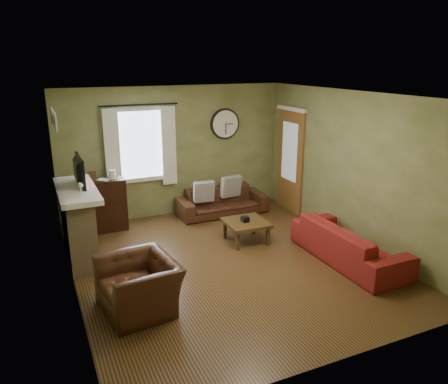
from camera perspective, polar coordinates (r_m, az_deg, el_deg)
name	(u,v)px	position (r m, az deg, el deg)	size (l,w,h in m)	color
floor	(229,263)	(6.99, 0.61, -9.25)	(4.60, 5.20, 0.00)	#4A3218
ceiling	(229,95)	(6.28, 0.69, 12.53)	(4.60, 5.20, 0.00)	white
wall_left	(67,204)	(5.96, -19.83, -1.50)	(0.00, 5.20, 2.60)	olive
wall_right	(351,169)	(7.74, 16.30, 2.94)	(0.00, 5.20, 2.60)	olive
wall_back	(175,152)	(8.87, -6.47, 5.26)	(4.60, 0.00, 2.60)	olive
wall_front	(341,251)	(4.44, 15.06, -7.41)	(4.60, 0.00, 2.60)	olive
fireplace	(78,226)	(7.31, -18.51, -4.26)	(0.40, 1.40, 1.10)	tan
firebox	(92,239)	(7.41, -16.87, -5.88)	(0.04, 0.60, 0.55)	black
mantel	(76,190)	(7.13, -18.72, 0.20)	(0.58, 1.60, 0.08)	white
tv	(75,175)	(7.22, -18.85, 2.16)	(0.60, 0.08, 0.35)	black
tv_screen	(80,171)	(7.21, -18.26, 2.66)	(0.02, 0.62, 0.36)	#994C3F
medallion_left	(56,122)	(6.54, -21.14, 8.51)	(0.28, 0.28, 0.03)	white
medallion_mid	(54,119)	(6.89, -21.34, 8.86)	(0.28, 0.28, 0.03)	white
medallion_right	(52,116)	(7.24, -21.53, 9.18)	(0.28, 0.28, 0.03)	white
window_pane	(140,145)	(8.63, -10.92, 6.08)	(1.00, 0.02, 1.30)	silver
curtain_rod	(139,105)	(8.43, -11.05, 11.11)	(0.03, 0.03, 1.50)	black
curtain_left	(112,151)	(8.44, -14.38, 5.26)	(0.28, 0.04, 1.55)	white
curtain_right	(169,146)	(8.69, -7.20, 5.99)	(0.28, 0.04, 1.55)	white
wall_clock	(225,124)	(9.13, 0.17, 8.88)	(0.64, 0.06, 0.64)	white
door	(290,161)	(9.22, 8.64, 4.02)	(0.05, 0.90, 2.10)	brown
bookshelf	(103,206)	(8.37, -15.49, -1.73)	(0.83, 0.35, 0.98)	black
book	(101,183)	(8.15, -15.79, 1.20)	(0.17, 0.23, 0.02)	#473116
sofa_brown	(222,201)	(9.03, -0.26, -1.20)	(1.85, 0.72, 0.54)	#3D2013
pillow_left	(231,186)	(9.07, 0.92, 0.74)	(0.43, 0.13, 0.43)	#999798
pillow_right	(204,192)	(8.72, -2.64, 0.05)	(0.41, 0.12, 0.41)	#999798
sofa_red	(349,243)	(7.21, 15.98, -6.42)	(2.07, 0.81, 0.61)	maroon
armchair	(139,285)	(5.78, -11.06, -11.87)	(1.02, 0.89, 0.66)	#3D2013
coffee_table	(246,231)	(7.70, 2.87, -5.15)	(0.71, 0.71, 0.38)	#473116
tissue_box	(245,220)	(7.60, 2.76, -3.74)	(0.12, 0.12, 0.09)	black
wine_glass_a	(81,190)	(6.60, -18.17, 0.22)	(0.07, 0.07, 0.20)	white
wine_glass_b	(80,189)	(6.68, -18.25, 0.37)	(0.07, 0.07, 0.19)	white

